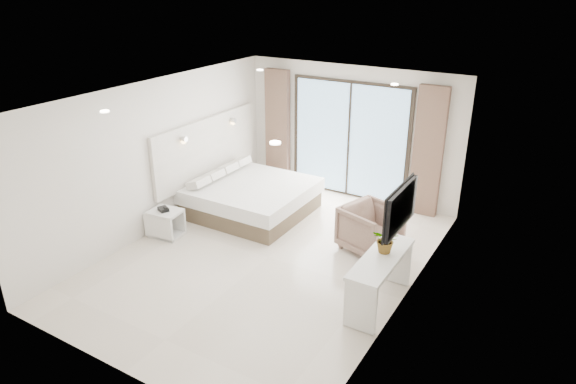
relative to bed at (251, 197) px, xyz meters
The scene contains 8 objects.
ground 1.82m from the bed, 46.35° to the right, with size 6.20×6.20×0.00m, color beige.
room_shell 1.69m from the bed, 21.97° to the right, with size 4.62×6.22×2.72m.
bed is the anchor object (origin of this frame).
nightstand 1.74m from the bed, 114.54° to the right, with size 0.58×0.50×0.49m.
phone 1.78m from the bed, 114.78° to the right, with size 0.19×0.15×0.06m, color black.
console_desk 3.65m from the bed, 25.92° to the right, with size 0.46×1.48×0.77m.
plant 3.64m from the bed, 23.80° to the right, with size 0.35×0.39×0.31m, color #33662D.
armchair 2.58m from the bed, ahead, with size 0.84×0.79×0.87m, color #856557.
Camera 1 is at (4.06, -6.15, 4.31)m, focal length 32.00 mm.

